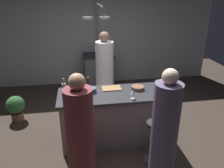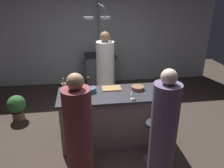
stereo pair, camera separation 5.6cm
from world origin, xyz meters
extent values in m
plane|color=#382D26|center=(0.00, 0.00, 0.00)|extent=(9.00, 9.00, 0.00)
cube|color=#9EA3A8|center=(0.00, 2.85, 1.30)|extent=(6.40, 0.16, 2.60)
cube|color=slate|center=(0.00, 0.00, 0.43)|extent=(1.72, 0.66, 0.86)
cube|color=#2D2D33|center=(0.00, 0.00, 0.88)|extent=(1.80, 0.72, 0.04)
cube|color=#47474C|center=(0.00, 2.45, 0.43)|extent=(0.76, 0.60, 0.86)
cube|color=black|center=(0.00, 2.45, 0.88)|extent=(0.80, 0.64, 0.03)
cylinder|color=white|center=(-0.01, 1.07, 0.76)|extent=(0.36, 0.36, 1.52)
sphere|color=#8C664C|center=(-0.01, 1.07, 1.61)|extent=(0.21, 0.21, 0.21)
cylinder|color=#4C4C51|center=(0.52, -0.62, 0.01)|extent=(0.28, 0.28, 0.02)
cylinder|color=#4C4C51|center=(0.52, -0.62, 0.33)|extent=(0.06, 0.06, 0.62)
cylinder|color=black|center=(0.52, -0.62, 0.66)|extent=(0.26, 0.26, 0.04)
cylinder|color=#594C6B|center=(0.50, -0.99, 0.72)|extent=(0.34, 0.34, 1.44)
sphere|color=beige|center=(0.50, -0.99, 1.53)|extent=(0.20, 0.20, 0.20)
cylinder|color=#4C4C51|center=(-0.52, -0.62, 0.01)|extent=(0.28, 0.28, 0.02)
cylinder|color=#4C4C51|center=(-0.52, -0.62, 0.33)|extent=(0.06, 0.06, 0.62)
cylinder|color=black|center=(-0.52, -0.62, 0.66)|extent=(0.26, 0.26, 0.04)
cylinder|color=brown|center=(-0.56, -0.97, 0.72)|extent=(0.34, 0.34, 1.43)
sphere|color=tan|center=(-0.56, -0.97, 1.52)|extent=(0.20, 0.20, 0.20)
cylinder|color=gray|center=(0.00, 2.70, 1.07)|extent=(0.04, 0.04, 2.15)
cylinder|color=gray|center=(0.00, 2.05, 2.15)|extent=(0.04, 1.30, 0.04)
cylinder|color=gray|center=(-0.30, 1.56, 1.92)|extent=(0.22, 0.22, 0.04)
cylinder|color=gray|center=(-0.30, 1.55, 2.04)|extent=(0.01, 0.01, 0.23)
cylinder|color=gray|center=(0.05, 1.51, 1.93)|extent=(0.22, 0.22, 0.04)
cylinder|color=gray|center=(0.05, 1.55, 2.04)|extent=(0.01, 0.01, 0.22)
cylinder|color=brown|center=(-1.83, 0.94, 0.08)|extent=(0.24, 0.24, 0.16)
sphere|color=#2D6633|center=(-1.83, 0.94, 0.34)|extent=(0.36, 0.36, 0.36)
cube|color=#997047|center=(-0.01, 0.18, 0.91)|extent=(0.32, 0.22, 0.02)
cylinder|color=#382319|center=(-0.39, 0.23, 1.01)|extent=(0.05, 0.05, 0.21)
cylinder|color=brown|center=(-0.53, -0.06, 1.01)|extent=(0.07, 0.07, 0.21)
cylinder|color=brown|center=(-0.53, -0.06, 1.15)|extent=(0.03, 0.03, 0.08)
cylinder|color=#193D23|center=(-0.54, -0.16, 1.01)|extent=(0.07, 0.07, 0.21)
cylinder|color=#193D23|center=(-0.54, -0.16, 1.16)|extent=(0.03, 0.03, 0.08)
cylinder|color=gray|center=(-0.77, -0.04, 1.02)|extent=(0.07, 0.07, 0.23)
cylinder|color=gray|center=(-0.77, -0.04, 1.18)|extent=(0.03, 0.03, 0.08)
cylinder|color=#143319|center=(0.67, -0.15, 1.02)|extent=(0.07, 0.07, 0.24)
cylinder|color=#143319|center=(0.67, -0.15, 1.18)|extent=(0.03, 0.03, 0.08)
cylinder|color=silver|center=(-0.67, -0.06, 0.90)|extent=(0.06, 0.06, 0.01)
cylinder|color=silver|center=(-0.67, -0.06, 0.94)|extent=(0.01, 0.01, 0.07)
cone|color=silver|center=(-0.67, -0.06, 1.01)|extent=(0.07, 0.07, 0.06)
cylinder|color=silver|center=(0.26, -0.25, 0.90)|extent=(0.06, 0.06, 0.01)
cylinder|color=silver|center=(0.26, -0.25, 0.94)|extent=(0.01, 0.01, 0.07)
cone|color=silver|center=(0.26, -0.25, 1.01)|extent=(0.07, 0.07, 0.06)
cylinder|color=silver|center=(-0.79, 0.09, 0.90)|extent=(0.06, 0.06, 0.01)
cylinder|color=silver|center=(-0.79, 0.09, 0.94)|extent=(0.01, 0.01, 0.07)
cone|color=silver|center=(-0.79, 0.09, 1.01)|extent=(0.07, 0.07, 0.06)
cylinder|color=brown|center=(0.43, 0.09, 0.93)|extent=(0.22, 0.22, 0.06)
cylinder|color=#334C6B|center=(-0.37, 0.10, 0.94)|extent=(0.19, 0.19, 0.07)
camera|label=1|loc=(-0.53, -3.28, 2.44)|focal=36.00mm
camera|label=2|loc=(-0.48, -3.28, 2.44)|focal=36.00mm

